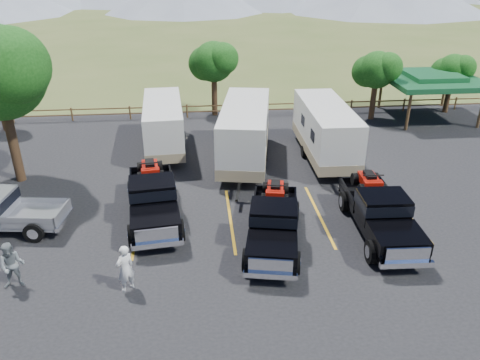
{
  "coord_description": "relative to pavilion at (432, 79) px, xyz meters",
  "views": [
    {
      "loc": [
        -3.25,
        -13.78,
        10.64
      ],
      "look_at": [
        -1.5,
        4.72,
        1.6
      ],
      "focal_mm": 35.0,
      "sensor_mm": 36.0,
      "label": 1
    }
  ],
  "objects": [
    {
      "name": "ground",
      "position": [
        -13.0,
        -17.0,
        -2.79
      ],
      "size": [
        320.0,
        320.0,
        0.0
      ],
      "primitive_type": "plane",
      "color": "#425323",
      "rests_on": "ground"
    },
    {
      "name": "asphalt_lot",
      "position": [
        -13.0,
        -14.0,
        -2.77
      ],
      "size": [
        44.0,
        34.0,
        0.04
      ],
      "primitive_type": "cube",
      "color": "black",
      "rests_on": "ground"
    },
    {
      "name": "stall_lines",
      "position": [
        -13.0,
        -13.0,
        -2.74
      ],
      "size": [
        12.12,
        5.5,
        0.01
      ],
      "color": "#C38D16",
      "rests_on": "asphalt_lot"
    },
    {
      "name": "tree_ne_a",
      "position": [
        -4.03,
        0.01,
        0.69
      ],
      "size": [
        3.11,
        2.92,
        4.76
      ],
      "color": "#322213",
      "rests_on": "ground"
    },
    {
      "name": "tree_ne_b",
      "position": [
        1.98,
        1.01,
        0.34
      ],
      "size": [
        2.77,
        2.59,
        4.27
      ],
      "color": "#322213",
      "rests_on": "ground"
    },
    {
      "name": "tree_north",
      "position": [
        -15.03,
        2.02,
        1.05
      ],
      "size": [
        3.46,
        3.24,
        5.25
      ],
      "color": "#322213",
      "rests_on": "ground"
    },
    {
      "name": "rail_fence",
      "position": [
        -11.0,
        1.5,
        -2.18
      ],
      "size": [
        36.12,
        0.12,
        1.0
      ],
      "color": "brown",
      "rests_on": "ground"
    },
    {
      "name": "pavilion",
      "position": [
        0.0,
        0.0,
        0.0
      ],
      "size": [
        6.2,
        6.2,
        3.22
      ],
      "color": "brown",
      "rests_on": "ground"
    },
    {
      "name": "rig_left",
      "position": [
        -18.35,
        -12.43,
        -1.74
      ],
      "size": [
        2.79,
        6.47,
        2.1
      ],
      "rotation": [
        0.0,
        0.0,
        0.12
      ],
      "color": "black",
      "rests_on": "asphalt_lot"
    },
    {
      "name": "rig_center",
      "position": [
        -13.4,
        -14.88,
        -1.79
      ],
      "size": [
        2.99,
        6.18,
        1.98
      ],
      "rotation": [
        0.0,
        0.0,
        -0.19
      ],
      "color": "black",
      "rests_on": "asphalt_lot"
    },
    {
      "name": "rig_right",
      "position": [
        -8.91,
        -14.56,
        -1.75
      ],
      "size": [
        2.36,
        6.26,
        2.07
      ],
      "rotation": [
        0.0,
        0.0,
        -0.04
      ],
      "color": "black",
      "rests_on": "asphalt_lot"
    },
    {
      "name": "trailer_left",
      "position": [
        -18.27,
        -4.44,
        -1.24
      ],
      "size": [
        2.58,
        8.34,
        2.89
      ],
      "rotation": [
        0.0,
        0.0,
        0.06
      ],
      "color": "silver",
      "rests_on": "asphalt_lot"
    },
    {
      "name": "trailer_center",
      "position": [
        -13.71,
        -6.76,
        -1.05
      ],
      "size": [
        3.67,
        9.41,
        3.25
      ],
      "rotation": [
        0.0,
        0.0,
        -0.17
      ],
      "color": "silver",
      "rests_on": "asphalt_lot"
    },
    {
      "name": "trailer_right",
      "position": [
        -9.18,
        -6.66,
        -1.13
      ],
      "size": [
        2.41,
        8.9,
        3.1
      ],
      "rotation": [
        0.0,
        0.0,
        -0.01
      ],
      "color": "silver",
      "rests_on": "asphalt_lot"
    },
    {
      "name": "person_a",
      "position": [
        -18.93,
        -17.44,
        -1.85
      ],
      "size": [
        0.78,
        0.75,
        1.8
      ],
      "primitive_type": "imported",
      "rotation": [
        0.0,
        0.0,
        3.81
      ],
      "color": "silver",
      "rests_on": "asphalt_lot"
    },
    {
      "name": "person_b",
      "position": [
        -22.85,
        -16.88,
        -1.87
      ],
      "size": [
        0.93,
        0.77,
        1.77
      ],
      "primitive_type": "imported",
      "rotation": [
        0.0,
        0.0,
        0.12
      ],
      "color": "slate",
      "rests_on": "asphalt_lot"
    }
  ]
}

